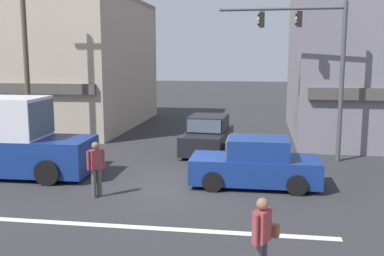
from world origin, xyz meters
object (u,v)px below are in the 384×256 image
Objects in this scene: traffic_light_mast at (317,55)px; box_truck_parked_curbside at (6,140)px; sedan_crossing_leftbound at (255,164)px; utility_pole_near_left at (26,51)px; pedestrian_foreground_with_bag at (262,236)px; sedan_approaching_near at (208,136)px; pedestrian_mid_crossing at (96,166)px.

box_truck_parked_curbside is (-10.84, -4.01, -2.92)m from traffic_light_mast.
sedan_crossing_leftbound is (-2.23, -4.00, -3.46)m from traffic_light_mast.
traffic_light_mast is at bearing 0.37° from utility_pole_near_left.
utility_pole_near_left is 5.03× the size of pedestrian_foreground_with_bag.
utility_pole_near_left is at bearing -172.29° from sedan_approaching_near.
traffic_light_mast is at bearing 20.30° from box_truck_parked_curbside.
traffic_light_mast is 1.10× the size of box_truck_parked_curbside.
sedan_approaching_near is 1.02× the size of sedan_crossing_leftbound.
pedestrian_mid_crossing is at bearing -25.41° from box_truck_parked_curbside.
sedan_approaching_near is at bearing 7.71° from utility_pole_near_left.
sedan_approaching_near is 11.62m from pedestrian_foreground_with_bag.
sedan_approaching_near is 2.52× the size of pedestrian_foreground_with_bag.
traffic_light_mast is 5.74m from sedan_crossing_leftbound.
utility_pole_near_left is 2.04× the size of sedan_crossing_leftbound.
traffic_light_mast is 11.08m from pedestrian_foreground_with_bag.
box_truck_parked_curbside is at bearing -159.70° from traffic_light_mast.
pedestrian_mid_crossing is (-2.50, -6.88, 0.24)m from sedan_approaching_near.
box_truck_parked_curbside is at bearing -179.95° from sedan_crossing_leftbound.
sedan_crossing_leftbound is (9.86, -3.93, -3.64)m from utility_pole_near_left.
utility_pole_near_left is 8.54m from pedestrian_mid_crossing.
sedan_crossing_leftbound is (8.62, 0.01, -0.54)m from box_truck_parked_curbside.
pedestrian_foreground_with_bag is 1.00× the size of pedestrian_mid_crossing.
box_truck_parked_curbside is 3.38× the size of pedestrian_foreground_with_bag.
pedestrian_foreground_with_bag and pedestrian_mid_crossing have the same top height.
traffic_light_mast reaches higher than sedan_approaching_near.
box_truck_parked_curbside is at bearing -142.50° from sedan_approaching_near.
utility_pole_near_left is 1.49× the size of box_truck_parked_curbside.
utility_pole_near_left reaches higher than pedestrian_foreground_with_bag.
traffic_light_mast is 9.61m from pedestrian_mid_crossing.
utility_pole_near_left is 5.03× the size of pedestrian_mid_crossing.
utility_pole_near_left reaches higher than traffic_light_mast.
utility_pole_near_left is at bearing 107.49° from box_truck_parked_curbside.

